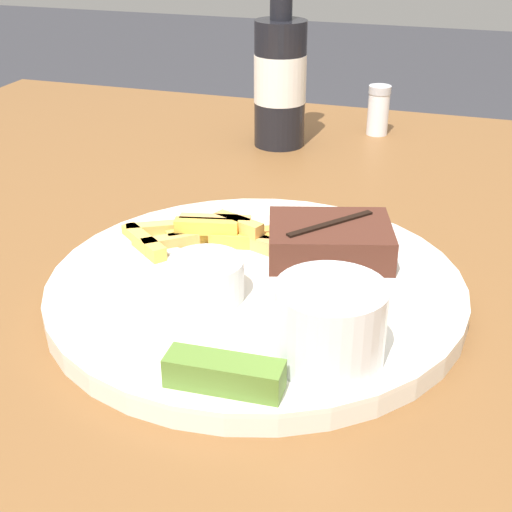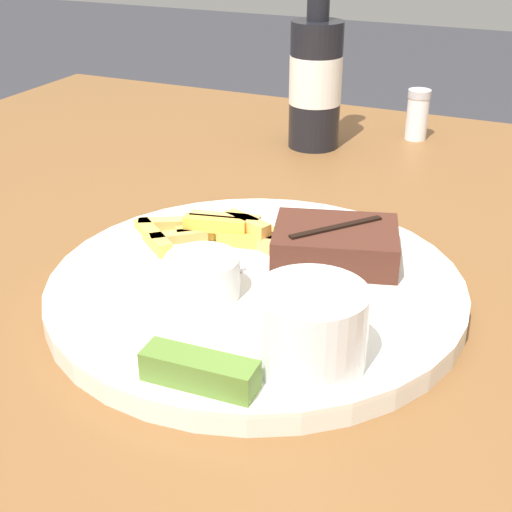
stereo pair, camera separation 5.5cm
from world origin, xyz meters
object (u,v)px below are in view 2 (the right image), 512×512
Objects in this scene: dinner_plate at (256,288)px; dipping_sauce_cup at (202,274)px; fork_utensil at (176,246)px; coleslaw_cup at (311,323)px; beer_bottle at (316,76)px; pickle_spear at (199,371)px; salt_shaker at (417,114)px; steak_portion at (335,244)px.

dipping_sauce_cup is at bearing -124.19° from dinner_plate.
fork_utensil is at bearing 134.48° from dipping_sauce_cup.
coleslaw_cup reaches higher than dinner_plate.
dipping_sauce_cup reaches higher than dinner_plate.
beer_bottle is at bearing 98.84° from dipping_sauce_cup.
pickle_spear is 1.15× the size of salt_shaker.
fork_utensil is at bearing -165.07° from steak_portion.
dinner_plate is 0.46m from salt_shaker.
coleslaw_cup is at bearing -77.53° from steak_portion.
steak_portion is 1.64× the size of coleslaw_cup.
coleslaw_cup is (0.08, -0.09, 0.04)m from dinner_plate.
coleslaw_cup is 1.11× the size of salt_shaker.
salt_shaker is (0.02, 0.46, 0.02)m from dinner_plate.
dipping_sauce_cup is 0.09m from fork_utensil.
salt_shaker is at bearing 93.58° from steak_portion.
steak_portion is at bearing -86.42° from salt_shaker.
fork_utensil is at bearing 166.19° from dinner_plate.
pickle_spear is (0.05, -0.10, -0.01)m from dipping_sauce_cup.
dipping_sauce_cup is at bearing -31.72° from fork_utensil.
steak_portion reaches higher than fork_utensil.
coleslaw_cup reaches higher than fork_utensil.
salt_shaker is (0.11, 0.08, -0.06)m from beer_bottle.
pickle_spear is at bearing -62.90° from dipping_sauce_cup.
pickle_spear is 0.30× the size of beer_bottle.
steak_portion is at bearing 52.53° from dipping_sauce_cup.
dinner_plate is at bearing 131.41° from coleslaw_cup.
steak_portion is 1.58× the size of pickle_spear.
dipping_sauce_cup is 0.43m from beer_bottle.
dipping_sauce_cup is (-0.10, 0.05, -0.01)m from coleslaw_cup.
dinner_plate is 5.82× the size of dipping_sauce_cup.
dipping_sauce_cup is (-0.03, -0.04, 0.03)m from dinner_plate.
beer_bottle is (-0.07, 0.42, 0.05)m from dipping_sauce_cup.
coleslaw_cup is 0.08m from pickle_spear.
pickle_spear reaches higher than dinner_plate.
beer_bottle reaches higher than coleslaw_cup.
dinner_plate is 2.48× the size of fork_utensil.
steak_portion is 0.36m from beer_bottle.
fork_utensil is (-0.16, 0.11, -0.03)m from coleslaw_cup.
beer_bottle is at bearing 104.81° from fork_utensil.
pickle_spear is at bearing -77.41° from beer_bottle.
dipping_sauce_cup is at bearing -81.16° from beer_bottle.
salt_shaker reaches higher than dinner_plate.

